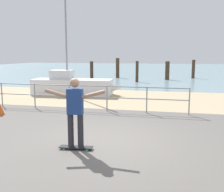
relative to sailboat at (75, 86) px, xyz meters
The scene contains 13 objects.
ground_plane 9.19m from the sailboat, 66.88° to the right, with size 24.00×10.00×0.04m, color #605B56.
beach_strip 3.67m from the sailboat, ahead, with size 24.00×6.00×0.04m, color tan.
sea_surface 27.80m from the sailboat, 82.55° to the left, with size 72.00×50.00×0.04m, color #75939E.
railing_fence 4.03m from the sailboat, 72.62° to the right, with size 9.52×0.05×1.05m.
sailboat is the anchor object (origin of this frame).
skateboard 8.79m from the sailboat, 69.33° to the right, with size 0.82×0.27×0.08m.
skateboarder 8.79m from the sailboat, 69.33° to the right, with size 1.45×0.23×1.65m.
groyne_post_0 10.85m from the sailboat, 102.37° to the left, with size 0.32×0.32×1.61m, color #422D1E.
groyne_post_1 11.41m from the sailboat, 89.75° to the left, with size 0.34×0.34×1.92m, color #422D1E.
groyne_post_2 8.19m from the sailboat, 72.80° to the left, with size 0.24×0.24×1.74m, color #422D1E.
groyne_post_3 11.46m from the sailboat, 65.27° to the left, with size 0.38×0.38×1.66m, color #422D1E.
groyne_post_4 14.41m from the sailboat, 60.19° to the left, with size 0.30×0.30×1.77m, color #422D1E.
traffic_cone 5.44m from the sailboat, 100.74° to the right, with size 0.36×0.36×0.50m, color #E55919.
Camera 1 is at (1.71, -6.57, 2.27)m, focal length 42.89 mm.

